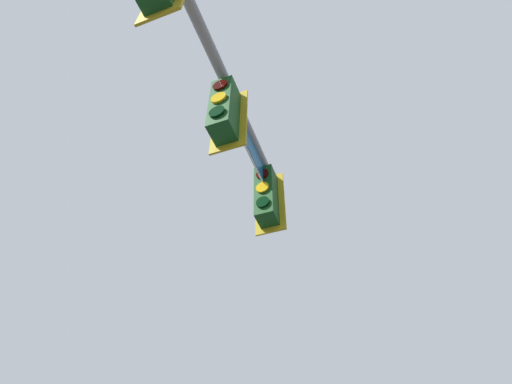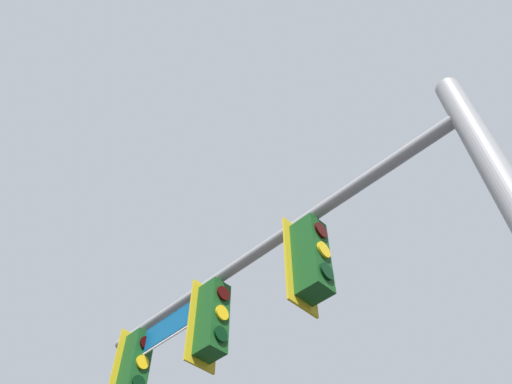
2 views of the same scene
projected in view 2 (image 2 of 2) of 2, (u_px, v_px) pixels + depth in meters
signal_pole_near at (324, 319)px, 5.31m from camera, size 6.64×0.88×7.15m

